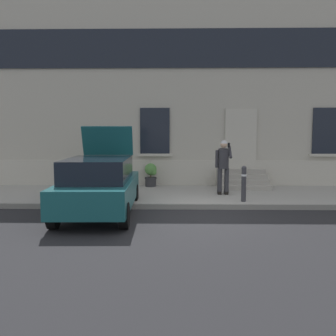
{
  "coord_description": "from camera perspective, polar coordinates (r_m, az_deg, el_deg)",
  "views": [
    {
      "loc": [
        -0.39,
        -9.37,
        2.19
      ],
      "look_at": [
        -0.62,
        1.6,
        1.1
      ],
      "focal_mm": 39.79,
      "sensor_mm": 36.0,
      "label": 1
    }
  ],
  "objects": [
    {
      "name": "bollard_near_person",
      "position": [
        11.0,
        11.53,
        -2.16
      ],
      "size": [
        0.15,
        0.15,
        1.04
      ],
      "color": "#333338",
      "rests_on": "sidewalk"
    },
    {
      "name": "planter_terracotta",
      "position": [
        14.07,
        -13.97,
        -0.96
      ],
      "size": [
        0.44,
        0.44,
        0.86
      ],
      "color": "#B25B38",
      "rests_on": "sidewalk"
    },
    {
      "name": "building_facade",
      "position": [
        14.75,
        2.76,
        11.65
      ],
      "size": [
        24.0,
        1.52,
        7.5
      ],
      "color": "#B2AD9E",
      "rests_on": "ground"
    },
    {
      "name": "sidewalk",
      "position": [
        12.36,
        2.97,
        -4.19
      ],
      "size": [
        24.0,
        3.6,
        0.15
      ],
      "primitive_type": "cube",
      "color": "#99968E",
      "rests_on": "ground"
    },
    {
      "name": "planter_charcoal",
      "position": [
        13.74,
        -2.64,
        -0.96
      ],
      "size": [
        0.44,
        0.44,
        0.86
      ],
      "color": "#2D2D30",
      "rests_on": "sidewalk"
    },
    {
      "name": "curb_edge",
      "position": [
        10.53,
        3.29,
        -5.92
      ],
      "size": [
        24.0,
        0.12,
        0.15
      ],
      "primitive_type": "cube",
      "color": "gray",
      "rests_on": "ground"
    },
    {
      "name": "person_on_phone",
      "position": [
        12.04,
        8.48,
        0.66
      ],
      "size": [
        0.51,
        0.48,
        1.75
      ],
      "rotation": [
        0.0,
        0.0,
        -0.14
      ],
      "color": "#2D2D33",
      "rests_on": "sidewalk"
    },
    {
      "name": "bollard_far_left",
      "position": [
        10.94,
        -7.04,
        -2.13
      ],
      "size": [
        0.15,
        0.15,
        1.04
      ],
      "color": "#333338",
      "rests_on": "sidewalk"
    },
    {
      "name": "hatchback_car_teal",
      "position": [
        9.84,
        -10.48,
        -2.55
      ],
      "size": [
        1.89,
        4.11,
        2.34
      ],
      "color": "#165156",
      "rests_on": "ground"
    },
    {
      "name": "entrance_stoop",
      "position": [
        13.83,
        11.27,
        -1.92
      ],
      "size": [
        1.8,
        1.28,
        0.64
      ],
      "color": "#9E998E",
      "rests_on": "sidewalk"
    },
    {
      "name": "ground_plane",
      "position": [
        9.63,
        3.5,
        -7.48
      ],
      "size": [
        80.0,
        80.0,
        0.0
      ],
      "primitive_type": "plane",
      "color": "#232326"
    }
  ]
}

